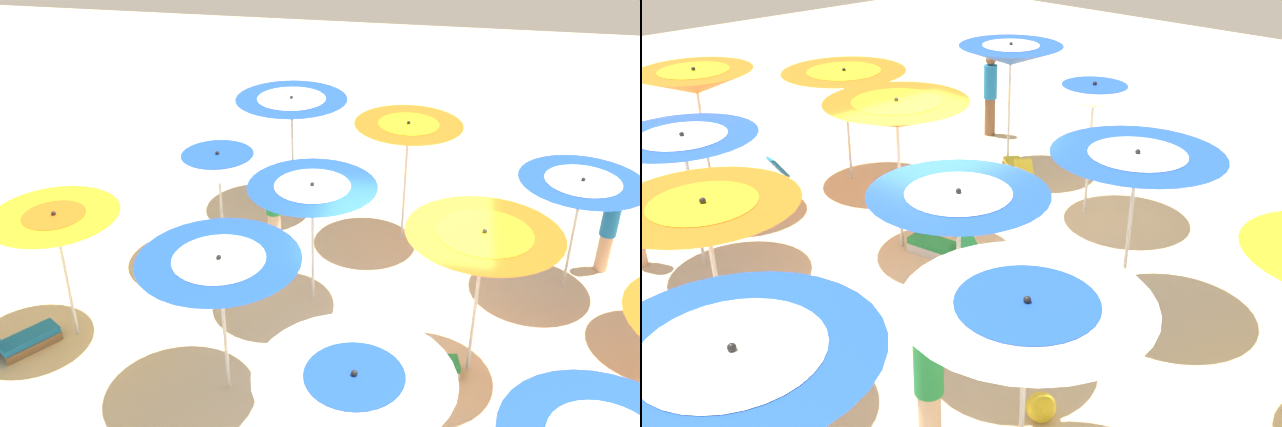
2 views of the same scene
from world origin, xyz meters
TOP-DOWN VIEW (x-y plane):
  - ground at (0.00, 0.00)m, footprint 39.39×39.39m
  - beach_umbrella_0 at (-4.08, -2.18)m, footprint 1.98×1.98m
  - beach_umbrella_1 at (-1.49, -3.95)m, footprint 2.28×2.28m
  - beach_umbrella_2 at (1.00, -4.68)m, footprint 1.92×1.92m
  - beach_umbrella_3 at (-3.44, 0.21)m, footprint 2.15×2.15m
  - beach_umbrella_4 at (-0.39, -1.14)m, footprint 2.18×2.18m
  - beach_umbrella_5 at (2.17, -2.79)m, footprint 2.10×2.10m
  - beach_umbrella_6 at (-1.45, 2.31)m, footprint 2.22×2.22m
  - beach_umbrella_7 at (0.96, 1.52)m, footprint 2.10×2.10m
  - beach_umbrella_8 at (3.31, 0.19)m, footprint 2.00×2.00m
  - beach_umbrella_10 at (2.01, 3.45)m, footprint 2.27×2.27m
  - beach_umbrella_11 at (4.32, 2.62)m, footprint 2.26×2.26m
  - lounger_0 at (0.17, -4.60)m, footprint 1.12×0.48m
  - lounger_1 at (-0.61, -0.47)m, footprint 0.57×1.20m
  - lounger_3 at (-3.82, -1.69)m, footprint 1.05×1.27m
  - beachgoer_1 at (-5.28, -3.80)m, footprint 0.30×0.30m
  - beachgoer_2 at (2.38, 2.55)m, footprint 0.30×0.30m
  - beach_ball at (1.15, 3.00)m, footprint 0.34×0.34m

SIDE VIEW (x-z plane):
  - ground at x=0.00m, z-range -0.04..0.00m
  - beach_ball at x=1.15m, z-range 0.00..0.34m
  - lounger_3 at x=-3.82m, z-range -0.09..0.48m
  - lounger_1 at x=-0.61m, z-range -0.12..0.53m
  - lounger_0 at x=0.17m, z-range -0.10..0.52m
  - beachgoer_2 at x=2.38m, z-range 0.05..1.84m
  - beachgoer_1 at x=-5.28m, z-range 0.05..1.89m
  - beach_umbrella_5 at x=2.17m, z-range 0.87..3.03m
  - beach_umbrella_10 at x=2.01m, z-range 0.88..3.07m
  - beach_umbrella_1 at x=-1.49m, z-range 0.89..3.09m
  - beach_umbrella_7 at x=0.96m, z-range 0.88..3.16m
  - beach_umbrella_6 at x=-1.45m, z-range 0.91..3.23m
  - beach_umbrella_3 at x=-3.44m, z-range 0.95..3.33m
  - beach_umbrella_11 at x=4.32m, z-range 0.98..3.43m
  - beach_umbrella_4 at x=-0.39m, z-range 0.99..3.47m
  - beach_umbrella_8 at x=3.31m, z-range 0.99..3.49m
  - beach_umbrella_2 at x=1.00m, z-range 1.02..3.56m
  - beach_umbrella_0 at x=-4.08m, z-range 1.03..3.57m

